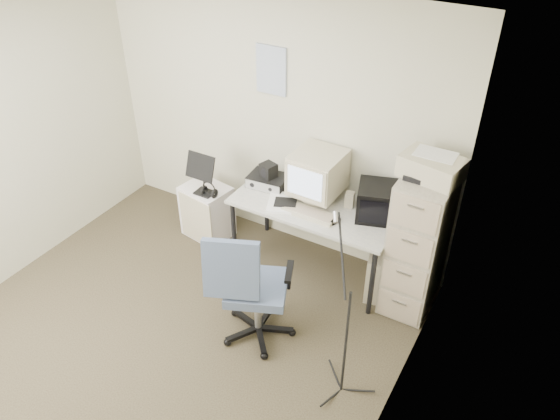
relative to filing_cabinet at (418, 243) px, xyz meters
The scene contains 22 objects.
floor 2.26m from the filing_cabinet, 136.87° to the right, with size 3.60×3.60×0.01m, color #2E2616.
ceiling 2.85m from the filing_cabinet, 136.87° to the right, with size 3.60×3.60×0.01m, color white.
wall_back 1.72m from the filing_cabinet, 168.55° to the left, with size 3.60×0.02×2.50m, color beige.
wall_right 1.61m from the filing_cabinet, 81.54° to the right, with size 0.02×3.60×2.50m, color beige.
wall_calendar 1.97m from the filing_cabinet, 169.10° to the left, with size 0.30×0.02×0.44m, color white.
filing_cabinet is the anchor object (origin of this frame).
printer 0.74m from the filing_cabinet, 90.00° to the right, with size 0.45×0.31×0.17m, color #BDB899.
desk 0.99m from the filing_cabinet, behind, with size 1.50×0.70×0.73m, color beige.
crt_monitor 1.04m from the filing_cabinet, behind, with size 0.42×0.44×0.46m, color #BDB899.
crt_tv 0.49m from the filing_cabinet, 168.71° to the left, with size 0.33×0.34×0.30m, color black.
desk_speaker 0.71m from the filing_cabinet, behind, with size 0.08×0.08×0.14m, color #C0B594.
keyboard 0.96m from the filing_cabinet, 168.54° to the right, with size 0.48×0.17×0.03m, color #BDB899.
mouse 0.72m from the filing_cabinet, 165.38° to the right, with size 0.06×0.10×0.03m, color black.
radio_receiver 1.49m from the filing_cabinet, behind, with size 0.36×0.26×0.10m, color black.
radio_speaker 1.50m from the filing_cabinet, behind, with size 0.13×0.13×0.13m, color black.
papers 1.24m from the filing_cabinet, behind, with size 0.24×0.33×0.02m, color white.
pc_tower 0.51m from the filing_cabinet, behind, with size 0.22×0.50×0.46m, color #BDB899.
office_chair 1.40m from the filing_cabinet, 133.78° to the right, with size 0.61×0.61×1.06m, color #415469.
side_cart 2.18m from the filing_cabinet, behind, with size 0.45×0.36×0.56m, color white.
music_stand 2.10m from the filing_cabinet, behind, with size 0.30×0.16×0.45m, color black.
headphones 2.03m from the filing_cabinet, behind, with size 0.17×0.17×0.03m, color black.
mic_stand 1.19m from the filing_cabinet, 95.81° to the right, with size 0.02×0.02×1.31m, color black.
Camera 1 is at (2.36, -2.20, 3.48)m, focal length 35.00 mm.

